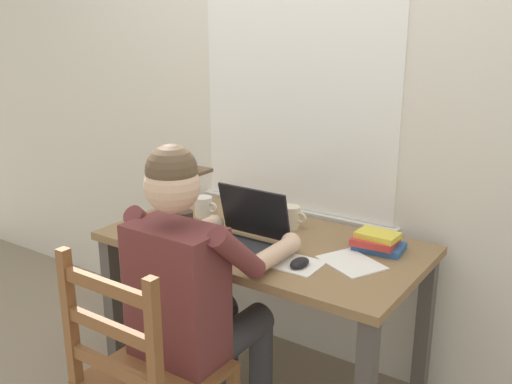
# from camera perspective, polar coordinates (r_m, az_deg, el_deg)

# --- Properties ---
(back_wall) EXTENTS (6.00, 0.08, 2.60)m
(back_wall) POSITION_cam_1_polar(r_m,az_deg,el_deg) (2.67, 5.98, 9.60)
(back_wall) COLOR silver
(back_wall) RESTS_ON ground
(desk) EXTENTS (1.34, 0.71, 0.73)m
(desk) POSITION_cam_1_polar(r_m,az_deg,el_deg) (2.48, 0.71, -6.87)
(desk) COLOR olive
(desk) RESTS_ON ground
(seated_person) EXTENTS (0.50, 0.60, 1.24)m
(seated_person) POSITION_cam_1_polar(r_m,az_deg,el_deg) (2.16, -5.93, -9.41)
(seated_person) COLOR brown
(seated_person) RESTS_ON ground
(wooden_chair) EXTENTS (0.42, 0.42, 0.93)m
(wooden_chair) POSITION_cam_1_polar(r_m,az_deg,el_deg) (2.09, -10.91, -17.61)
(wooden_chair) COLOR brown
(wooden_chair) RESTS_ON ground
(laptop) EXTENTS (0.33, 0.29, 0.23)m
(laptop) POSITION_cam_1_polar(r_m,az_deg,el_deg) (2.35, -1.36, -4.15)
(laptop) COLOR black
(laptop) RESTS_ON desk
(computer_mouse) EXTENTS (0.06, 0.10, 0.03)m
(computer_mouse) POSITION_cam_1_polar(r_m,az_deg,el_deg) (2.18, 4.32, -7.01)
(computer_mouse) COLOR black
(computer_mouse) RESTS_ON desk
(coffee_mug_white) EXTENTS (0.12, 0.08, 0.09)m
(coffee_mug_white) POSITION_cam_1_polar(r_m,az_deg,el_deg) (2.72, -5.16, -1.44)
(coffee_mug_white) COLOR silver
(coffee_mug_white) RESTS_ON desk
(coffee_mug_dark) EXTENTS (0.12, 0.08, 0.10)m
(coffee_mug_dark) POSITION_cam_1_polar(r_m,az_deg,el_deg) (2.51, -7.12, -3.00)
(coffee_mug_dark) COLOR #38281E
(coffee_mug_dark) RESTS_ON desk
(coffee_mug_spare) EXTENTS (0.12, 0.08, 0.10)m
(coffee_mug_spare) POSITION_cam_1_polar(r_m,az_deg,el_deg) (2.57, 3.54, -2.47)
(coffee_mug_spare) COLOR beige
(coffee_mug_spare) RESTS_ON desk
(book_stack_main) EXTENTS (0.21, 0.17, 0.08)m
(book_stack_main) POSITION_cam_1_polar(r_m,az_deg,el_deg) (2.37, 11.90, -4.83)
(book_stack_main) COLOR #2D5B9E
(book_stack_main) RESTS_ON desk
(paper_pile_near_laptop) EXTENTS (0.23, 0.17, 0.01)m
(paper_pile_near_laptop) POSITION_cam_1_polar(r_m,az_deg,el_deg) (2.21, 3.55, -7.01)
(paper_pile_near_laptop) COLOR white
(paper_pile_near_laptop) RESTS_ON desk
(paper_pile_back_corner) EXTENTS (0.28, 0.26, 0.01)m
(paper_pile_back_corner) POSITION_cam_1_polar(r_m,az_deg,el_deg) (2.24, 9.39, -6.91)
(paper_pile_back_corner) COLOR white
(paper_pile_back_corner) RESTS_ON desk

